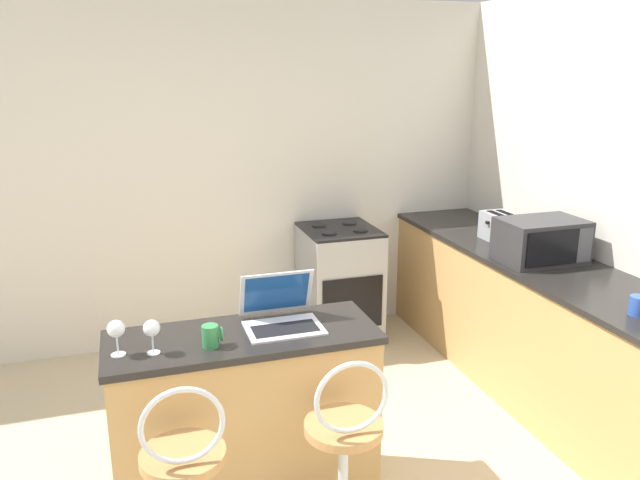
{
  "coord_description": "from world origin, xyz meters",
  "views": [
    {
      "loc": [
        -0.74,
        -1.95,
        2.12
      ],
      "look_at": [
        0.45,
        1.78,
        1.01
      ],
      "focal_mm": 35.0,
      "sensor_mm": 36.0,
      "label": 1
    }
  ],
  "objects_px": {
    "toaster": "(500,227)",
    "bar_stool_far": "(345,465)",
    "wine_glass_tall": "(152,329)",
    "mug_blue": "(639,306)",
    "microwave": "(541,241)",
    "wine_glass_short": "(116,330)",
    "stove_range": "(339,285)",
    "mug_green": "(211,336)",
    "laptop": "(281,312)"
  },
  "relations": [
    {
      "from": "microwave",
      "to": "toaster",
      "type": "bearing_deg",
      "value": 86.46
    },
    {
      "from": "toaster",
      "to": "mug_blue",
      "type": "height_order",
      "value": "toaster"
    },
    {
      "from": "wine_glass_tall",
      "to": "stove_range",
      "type": "bearing_deg",
      "value": 50.18
    },
    {
      "from": "mug_blue",
      "to": "bar_stool_far",
      "type": "bearing_deg",
      "value": -176.41
    },
    {
      "from": "wine_glass_tall",
      "to": "wine_glass_short",
      "type": "relative_size",
      "value": 0.96
    },
    {
      "from": "wine_glass_tall",
      "to": "mug_blue",
      "type": "relative_size",
      "value": 1.47
    },
    {
      "from": "microwave",
      "to": "mug_blue",
      "type": "relative_size",
      "value": 4.92
    },
    {
      "from": "microwave",
      "to": "wine_glass_short",
      "type": "bearing_deg",
      "value": -167.14
    },
    {
      "from": "laptop",
      "to": "mug_blue",
      "type": "height_order",
      "value": "laptop"
    },
    {
      "from": "bar_stool_far",
      "to": "stove_range",
      "type": "height_order",
      "value": "bar_stool_far"
    },
    {
      "from": "laptop",
      "to": "wine_glass_tall",
      "type": "bearing_deg",
      "value": -167.0
    },
    {
      "from": "microwave",
      "to": "mug_green",
      "type": "xyz_separation_m",
      "value": [
        -2.17,
        -0.62,
        -0.08
      ]
    },
    {
      "from": "microwave",
      "to": "mug_green",
      "type": "height_order",
      "value": "microwave"
    },
    {
      "from": "stove_range",
      "to": "wine_glass_short",
      "type": "xyz_separation_m",
      "value": [
        -1.63,
        -1.75,
        0.57
      ]
    },
    {
      "from": "toaster",
      "to": "wine_glass_tall",
      "type": "height_order",
      "value": "toaster"
    },
    {
      "from": "laptop",
      "to": "mug_green",
      "type": "xyz_separation_m",
      "value": [
        -0.35,
        -0.15,
        -0.01
      ]
    },
    {
      "from": "laptop",
      "to": "wine_glass_tall",
      "type": "distance_m",
      "value": 0.62
    },
    {
      "from": "mug_blue",
      "to": "wine_glass_short",
      "type": "bearing_deg",
      "value": 172.65
    },
    {
      "from": "stove_range",
      "to": "mug_green",
      "type": "xyz_separation_m",
      "value": [
        -1.23,
        -1.78,
        0.51
      ]
    },
    {
      "from": "mug_green",
      "to": "bar_stool_far",
      "type": "bearing_deg",
      "value": -37.83
    },
    {
      "from": "stove_range",
      "to": "microwave",
      "type": "bearing_deg",
      "value": -51.16
    },
    {
      "from": "laptop",
      "to": "mug_green",
      "type": "bearing_deg",
      "value": -157.51
    },
    {
      "from": "microwave",
      "to": "wine_glass_tall",
      "type": "xyz_separation_m",
      "value": [
        -2.42,
        -0.61,
        -0.02
      ]
    },
    {
      "from": "microwave",
      "to": "mug_blue",
      "type": "xyz_separation_m",
      "value": [
        -0.09,
        -0.9,
        -0.09
      ]
    },
    {
      "from": "mug_green",
      "to": "microwave",
      "type": "bearing_deg",
      "value": 15.98
    },
    {
      "from": "bar_stool_far",
      "to": "stove_range",
      "type": "relative_size",
      "value": 1.07
    },
    {
      "from": "wine_glass_tall",
      "to": "wine_glass_short",
      "type": "height_order",
      "value": "wine_glass_short"
    },
    {
      "from": "wine_glass_tall",
      "to": "mug_blue",
      "type": "distance_m",
      "value": 2.35
    },
    {
      "from": "laptop",
      "to": "toaster",
      "type": "bearing_deg",
      "value": 27.82
    },
    {
      "from": "mug_blue",
      "to": "microwave",
      "type": "bearing_deg",
      "value": 84.39
    },
    {
      "from": "wine_glass_short",
      "to": "microwave",
      "type": "bearing_deg",
      "value": 12.86
    },
    {
      "from": "laptop",
      "to": "wine_glass_short",
      "type": "height_order",
      "value": "laptop"
    },
    {
      "from": "toaster",
      "to": "mug_blue",
      "type": "relative_size",
      "value": 2.53
    },
    {
      "from": "toaster",
      "to": "mug_green",
      "type": "bearing_deg",
      "value": -153.0
    },
    {
      "from": "bar_stool_far",
      "to": "wine_glass_tall",
      "type": "xyz_separation_m",
      "value": [
        -0.74,
        0.39,
        0.57
      ]
    },
    {
      "from": "toaster",
      "to": "microwave",
      "type": "bearing_deg",
      "value": -93.54
    },
    {
      "from": "wine_glass_short",
      "to": "mug_blue",
      "type": "height_order",
      "value": "wine_glass_short"
    },
    {
      "from": "mug_green",
      "to": "mug_blue",
      "type": "xyz_separation_m",
      "value": [
        2.08,
        -0.28,
        -0.0
      ]
    },
    {
      "from": "microwave",
      "to": "mug_blue",
      "type": "height_order",
      "value": "microwave"
    },
    {
      "from": "microwave",
      "to": "wine_glass_short",
      "type": "relative_size",
      "value": 3.23
    },
    {
      "from": "mug_blue",
      "to": "stove_range",
      "type": "bearing_deg",
      "value": 112.29
    },
    {
      "from": "toaster",
      "to": "bar_stool_far",
      "type": "bearing_deg",
      "value": -138.61
    },
    {
      "from": "stove_range",
      "to": "wine_glass_tall",
      "type": "bearing_deg",
      "value": -129.82
    },
    {
      "from": "laptop",
      "to": "stove_range",
      "type": "distance_m",
      "value": 1.93
    },
    {
      "from": "toaster",
      "to": "mug_green",
      "type": "distance_m",
      "value": 2.47
    },
    {
      "from": "bar_stool_far",
      "to": "wine_glass_short",
      "type": "distance_m",
      "value": 1.14
    },
    {
      "from": "stove_range",
      "to": "wine_glass_tall",
      "type": "relative_size",
      "value": 5.93
    },
    {
      "from": "stove_range",
      "to": "mug_green",
      "type": "bearing_deg",
      "value": -124.62
    },
    {
      "from": "mug_green",
      "to": "mug_blue",
      "type": "height_order",
      "value": "mug_green"
    },
    {
      "from": "wine_glass_tall",
      "to": "mug_green",
      "type": "relative_size",
      "value": 1.54
    }
  ]
}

